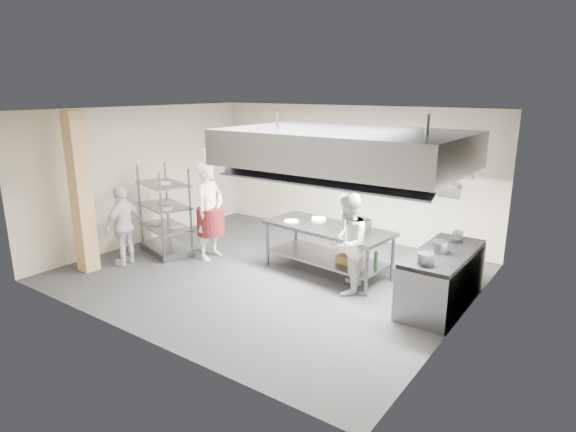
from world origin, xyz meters
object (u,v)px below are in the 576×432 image
Objects in this scene: griddle at (357,225)px; pass_rack at (165,210)px; stockpot at (439,247)px; chef_head at (210,211)px; chef_plating at (124,226)px; chef_line at (347,244)px; cooking_range at (442,280)px; island at (327,250)px.

pass_rack is at bearing -157.70° from griddle.
pass_rack reaches higher than stockpot.
pass_rack is 4.05m from griddle.
chef_head is 1.26× the size of chef_plating.
chef_line is at bearing -94.13° from chef_head.
chef_plating is at bearing -162.71° from cooking_range.
pass_rack reaches higher than chef_plating.
stockpot reaches higher than cooking_range.
cooking_range is 1.28× the size of chef_plating.
cooking_range is at bearing 57.54° from stockpot.
chef_line is 1.10× the size of chef_plating.
stockpot is at bearing 0.41° from island.
chef_head reaches higher than chef_plating.
chef_head is at bearing 128.92° from chef_plating.
island is 2.51m from chef_head.
cooking_range is 5.03× the size of griddle.
chef_line is at bearing 22.40° from pass_rack.
chef_plating is (-1.12, -1.24, -0.20)m from chef_head.
chef_line is (3.08, 0.10, -0.12)m from chef_head.
stockpot is at bearing 97.64° from chef_plating.
griddle reaches higher than cooking_range.
island is 1.24× the size of chef_head.
chef_plating is 4.51m from griddle.
pass_rack is 0.93× the size of chef_head.
pass_rack reaches higher than island.
griddle is at bearing 32.01° from pass_rack.
chef_head reaches higher than chef_line.
griddle is 1.62m from stockpot.
island is 1.56× the size of chef_plating.
chef_line reaches higher than chef_plating.
cooking_range is 7.81× the size of stockpot.
stockpot is (5.49, 0.76, 0.07)m from pass_rack.
griddle reaches higher than island.
pass_rack is 5.63m from cooking_range.
pass_rack is 1.17× the size of chef_plating.
island is 1.21× the size of cooking_range.
chef_line reaches higher than stockpot.
island is 1.33× the size of pass_rack.
chef_plating is (-0.13, -0.92, -0.14)m from pass_rack.
chef_head is (0.98, 0.32, 0.07)m from pass_rack.
griddle reaches higher than stockpot.
island is 1.00m from chef_line.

